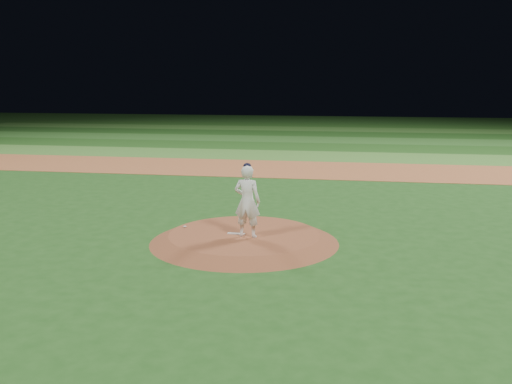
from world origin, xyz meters
TOP-DOWN VIEW (x-y plane):
  - ground at (0.00, 0.00)m, footprint 120.00×120.00m
  - infield_dirt_band at (0.00, 14.00)m, footprint 70.00×6.00m
  - outfield_stripe_0 at (0.00, 19.50)m, footprint 70.00×5.00m
  - outfield_stripe_1 at (0.00, 24.50)m, footprint 70.00×5.00m
  - outfield_stripe_2 at (0.00, 29.50)m, footprint 70.00×5.00m
  - outfield_stripe_3 at (0.00, 34.50)m, footprint 70.00×5.00m
  - outfield_stripe_4 at (0.00, 39.50)m, footprint 70.00×5.00m
  - outfield_stripe_5 at (0.00, 44.50)m, footprint 70.00×5.00m
  - pitchers_mound at (0.00, 0.00)m, footprint 5.50×5.50m
  - pitching_rubber at (-0.22, -0.09)m, footprint 0.52×0.17m
  - rosin_bag at (-1.91, 0.37)m, footprint 0.11×0.11m
  - pitcher_on_mound at (0.15, -0.31)m, footprint 0.81×0.58m

SIDE VIEW (x-z plane):
  - ground at x=0.00m, z-range 0.00..0.00m
  - outfield_stripe_0 at x=0.00m, z-range 0.00..0.02m
  - outfield_stripe_1 at x=0.00m, z-range 0.00..0.02m
  - outfield_stripe_2 at x=0.00m, z-range 0.00..0.02m
  - outfield_stripe_3 at x=0.00m, z-range 0.00..0.02m
  - outfield_stripe_4 at x=0.00m, z-range 0.00..0.02m
  - outfield_stripe_5 at x=0.00m, z-range 0.00..0.02m
  - infield_dirt_band at x=0.00m, z-range 0.00..0.02m
  - pitchers_mound at x=0.00m, z-range 0.00..0.25m
  - pitching_rubber at x=-0.22m, z-range 0.25..0.28m
  - rosin_bag at x=-1.91m, z-range 0.25..0.31m
  - pitcher_on_mound at x=0.15m, z-range 0.23..2.36m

